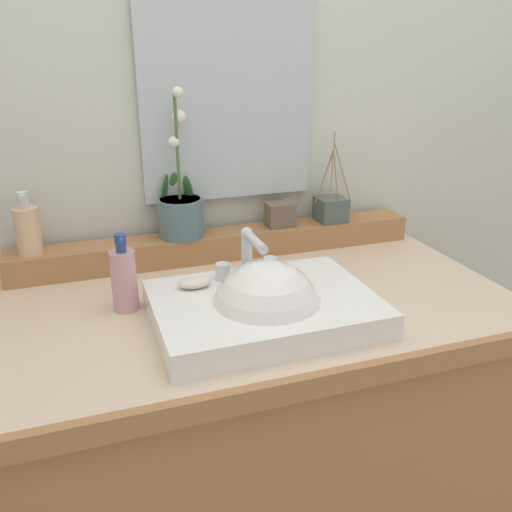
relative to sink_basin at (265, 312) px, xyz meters
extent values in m
cube|color=silver|center=(0.02, 0.56, 0.38)|extent=(2.72, 0.20, 2.53)
cube|color=#A67044|center=(0.02, 0.12, -0.47)|extent=(1.12, 0.64, 0.82)
cube|color=beige|center=(0.02, 0.12, -0.04)|extent=(1.15, 0.66, 0.04)
cube|color=#A67044|center=(0.02, -0.21, -0.04)|extent=(1.15, 0.02, 0.04)
cube|color=#A67044|center=(0.02, 0.39, 0.01)|extent=(1.08, 0.10, 0.07)
cube|color=white|center=(0.00, 0.01, 0.00)|extent=(0.45, 0.33, 0.06)
sphere|color=white|center=(0.00, -0.01, 0.00)|extent=(0.23, 0.23, 0.23)
cylinder|color=silver|center=(0.00, 0.12, 0.08)|extent=(0.02, 0.02, 0.10)
cylinder|color=silver|center=(0.00, 0.07, 0.13)|extent=(0.02, 0.11, 0.02)
sphere|color=silver|center=(0.00, 0.12, 0.13)|extent=(0.03, 0.03, 0.03)
cylinder|color=silver|center=(-0.05, 0.12, 0.05)|extent=(0.03, 0.03, 0.04)
cylinder|color=silver|center=(0.06, 0.12, 0.05)|extent=(0.03, 0.03, 0.04)
ellipsoid|color=silver|center=(-0.12, 0.10, 0.04)|extent=(0.07, 0.04, 0.02)
cylinder|color=slate|center=(-0.09, 0.40, 0.09)|extent=(0.12, 0.12, 0.10)
cylinder|color=tan|center=(-0.09, 0.40, 0.14)|extent=(0.10, 0.10, 0.01)
cylinder|color=#476B38|center=(-0.09, 0.40, 0.27)|extent=(0.01, 0.01, 0.26)
ellipsoid|color=#387033|center=(-0.09, 0.44, 0.16)|extent=(0.03, 0.03, 0.09)
ellipsoid|color=#387033|center=(-0.12, 0.43, 0.16)|extent=(0.04, 0.04, 0.09)
ellipsoid|color=#387033|center=(-0.06, 0.42, 0.16)|extent=(0.04, 0.04, 0.08)
sphere|color=white|center=(-0.09, 0.40, 0.29)|extent=(0.03, 0.03, 0.03)
sphere|color=white|center=(-0.08, 0.41, 0.34)|extent=(0.04, 0.04, 0.04)
sphere|color=white|center=(-0.08, 0.39, 0.40)|extent=(0.03, 0.03, 0.03)
cylinder|color=#DFB387|center=(-0.45, 0.38, 0.10)|extent=(0.06, 0.06, 0.11)
cylinder|color=silver|center=(-0.45, 0.38, 0.17)|extent=(0.02, 0.02, 0.02)
cylinder|color=silver|center=(-0.45, 0.38, 0.19)|extent=(0.03, 0.03, 0.02)
cylinder|color=silver|center=(-0.45, 0.37, 0.19)|extent=(0.01, 0.03, 0.01)
cube|color=#45544C|center=(0.34, 0.39, 0.08)|extent=(0.08, 0.08, 0.07)
cylinder|color=#9E7A4C|center=(0.36, 0.39, 0.18)|extent=(0.06, 0.00, 0.16)
cylinder|color=#9E7A4C|center=(0.34, 0.41, 0.20)|extent=(0.02, 0.04, 0.19)
cylinder|color=#9E7A4C|center=(0.32, 0.41, 0.17)|extent=(0.03, 0.05, 0.15)
cylinder|color=#9E7A4C|center=(0.31, 0.39, 0.17)|extent=(0.05, 0.01, 0.14)
cylinder|color=#9E7A4C|center=(0.33, 0.37, 0.19)|extent=(0.02, 0.03, 0.18)
cylinder|color=#9E7A4C|center=(0.34, 0.38, 0.17)|extent=(0.02, 0.02, 0.14)
cube|color=brown|center=(0.18, 0.39, 0.08)|extent=(0.08, 0.06, 0.06)
cylinder|color=#CB949C|center=(-0.26, 0.16, 0.04)|extent=(0.05, 0.05, 0.13)
cylinder|color=navy|center=(-0.26, 0.16, 0.12)|extent=(0.02, 0.02, 0.02)
cylinder|color=navy|center=(-0.26, 0.16, 0.14)|extent=(0.02, 0.02, 0.02)
cylinder|color=navy|center=(-0.26, 0.14, 0.14)|extent=(0.01, 0.03, 0.01)
cube|color=silver|center=(0.06, 0.45, 0.38)|extent=(0.45, 0.02, 0.51)
camera|label=1|loc=(-0.34, -0.92, 0.51)|focal=37.96mm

